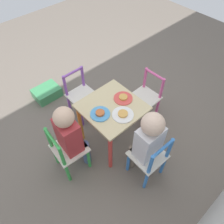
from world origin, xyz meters
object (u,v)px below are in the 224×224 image
(kids_table, at_px, (112,114))
(plate_back, at_px, (123,114))
(chair_pink, at_px, (146,98))
(chair_green, at_px, (68,151))
(child_right, at_px, (71,134))
(storage_bin, at_px, (47,93))
(plate_right, at_px, (100,114))
(plate_left, at_px, (123,98))
(chair_blue, at_px, (149,158))
(child_back, at_px, (147,140))
(chair_purple, at_px, (81,96))

(kids_table, distance_m, plate_back, 0.17)
(chair_pink, bearing_deg, chair_green, -92.55)
(plate_back, bearing_deg, child_right, -21.48)
(storage_bin, bearing_deg, kids_table, 99.38)
(kids_table, height_order, plate_right, plate_right)
(child_right, xyz_separation_m, plate_left, (-0.54, 0.03, 0.06))
(chair_blue, bearing_deg, kids_table, -90.00)
(plate_right, xyz_separation_m, plate_left, (-0.26, 0.00, 0.00))
(plate_left, bearing_deg, chair_blue, 72.87)
(chair_green, relative_size, plate_left, 3.29)
(chair_green, xyz_separation_m, child_right, (-0.06, 0.00, 0.18))
(child_right, xyz_separation_m, storage_bin, (-0.25, -0.93, -0.39))
(chair_pink, height_order, storage_bin, chair_pink)
(child_back, distance_m, plate_right, 0.43)
(chair_blue, xyz_separation_m, plate_back, (-0.02, -0.34, 0.24))
(child_back, height_order, plate_back, child_back)
(child_right, bearing_deg, child_back, -133.85)
(chair_pink, xyz_separation_m, child_right, (0.88, -0.02, 0.18))
(chair_blue, distance_m, storage_bin, 1.45)
(kids_table, relative_size, chair_blue, 0.93)
(chair_pink, height_order, child_back, child_back)
(plate_right, height_order, storage_bin, plate_right)
(chair_blue, relative_size, child_right, 0.71)
(kids_table, xyz_separation_m, storage_bin, (0.16, -0.96, -0.34))
(chair_blue, bearing_deg, child_right, -50.07)
(chair_green, height_order, chair_purple, same)
(chair_blue, bearing_deg, child_back, -90.00)
(chair_blue, relative_size, plate_left, 3.29)
(chair_blue, distance_m, plate_right, 0.54)
(chair_purple, xyz_separation_m, plate_back, (-0.00, 0.60, 0.24))
(chair_green, distance_m, storage_bin, 1.00)
(chair_green, relative_size, plate_right, 3.30)
(child_right, distance_m, plate_right, 0.29)
(chair_green, xyz_separation_m, plate_right, (-0.34, 0.04, 0.24))
(child_back, xyz_separation_m, plate_back, (-0.01, -0.28, 0.04))
(chair_blue, height_order, plate_right, chair_blue)
(kids_table, distance_m, storage_bin, 1.03)
(plate_back, bearing_deg, storage_bin, -81.72)
(chair_blue, distance_m, child_back, 0.21)
(chair_green, relative_size, storage_bin, 1.82)
(chair_pink, relative_size, storage_bin, 1.82)
(chair_green, bearing_deg, plate_left, -89.07)
(kids_table, relative_size, child_right, 0.66)
(chair_pink, relative_size, plate_back, 3.03)
(plate_left, relative_size, storage_bin, 0.55)
(child_back, distance_m, storage_bin, 1.43)
(kids_table, bearing_deg, chair_pink, -179.20)
(chair_purple, bearing_deg, child_right, -132.93)
(chair_purple, distance_m, plate_back, 0.65)
(chair_pink, bearing_deg, plate_back, -74.64)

